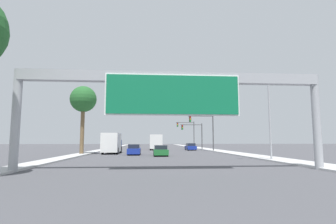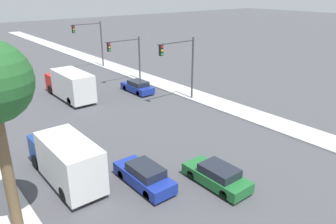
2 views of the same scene
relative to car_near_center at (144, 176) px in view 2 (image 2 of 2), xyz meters
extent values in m
cube|color=#B3B3B3|center=(14.75, 22.48, -0.61)|extent=(3.00, 120.00, 0.15)
cube|color=navy|center=(0.00, 0.06, -0.15)|extent=(1.70, 4.54, 0.72)
cube|color=#1E232D|center=(0.00, -0.17, 0.49)|extent=(1.50, 2.36, 0.55)
cylinder|color=black|center=(-0.74, 1.46, -0.36)|extent=(0.22, 0.64, 0.64)
cylinder|color=black|center=(0.74, 1.46, -0.36)|extent=(0.22, 0.64, 0.64)
cylinder|color=black|center=(-0.74, -1.35, -0.36)|extent=(0.22, 0.64, 0.64)
cylinder|color=black|center=(0.74, -1.35, -0.36)|extent=(0.22, 0.64, 0.64)
cube|color=#1E662D|center=(3.50, -2.75, -0.17)|extent=(1.78, 4.45, 0.67)
cube|color=#1E232D|center=(3.50, -2.97, 0.42)|extent=(1.57, 2.32, 0.52)
cylinder|color=black|center=(2.72, -1.37, -0.36)|extent=(0.22, 0.64, 0.64)
cylinder|color=black|center=(4.28, -1.37, -0.36)|extent=(0.22, 0.64, 0.64)
cylinder|color=black|center=(2.72, -4.13, -0.36)|extent=(0.22, 0.64, 0.64)
cylinder|color=black|center=(4.28, -4.13, -0.36)|extent=(0.22, 0.64, 0.64)
cube|color=navy|center=(10.50, 16.32, -0.16)|extent=(1.80, 4.53, 0.70)
cube|color=#1E232D|center=(10.50, 16.09, 0.46)|extent=(1.58, 2.35, 0.53)
cylinder|color=black|center=(9.71, 17.72, -0.36)|extent=(0.22, 0.64, 0.64)
cylinder|color=black|center=(11.29, 17.72, -0.36)|extent=(0.22, 0.64, 0.64)
cylinder|color=black|center=(9.71, 14.92, -0.36)|extent=(0.22, 0.64, 0.64)
cylinder|color=black|center=(11.29, 14.92, -0.36)|extent=(0.22, 0.64, 0.64)
cube|color=red|center=(3.50, 22.24, 0.54)|extent=(2.29, 2.30, 1.84)
cube|color=silver|center=(3.50, 18.13, 1.04)|extent=(2.49, 5.92, 2.85)
cylinder|color=black|center=(2.39, 22.13, -0.18)|extent=(0.28, 1.00, 1.00)
cylinder|color=black|center=(4.61, 22.13, -0.18)|extent=(0.28, 1.00, 1.00)
cylinder|color=black|center=(2.39, 16.65, -0.18)|extent=(0.28, 1.00, 1.00)
cylinder|color=black|center=(4.61, 16.65, -0.18)|extent=(0.28, 1.00, 1.00)
cube|color=navy|center=(-3.50, 6.39, 0.50)|extent=(2.14, 2.03, 1.76)
cube|color=silver|center=(-3.50, 2.77, 0.98)|extent=(2.33, 5.22, 2.73)
cylinder|color=black|center=(-4.52, 6.29, -0.18)|extent=(0.28, 1.00, 1.00)
cylinder|color=black|center=(-2.48, 6.29, -0.18)|extent=(0.28, 1.00, 1.00)
cylinder|color=black|center=(-4.52, 1.46, -0.18)|extent=(0.28, 1.00, 1.00)
cylinder|color=black|center=(-2.48, 1.46, -0.18)|extent=(0.28, 1.00, 1.00)
cylinder|color=#3D3D3F|center=(13.75, 10.48, 2.68)|extent=(0.20, 0.20, 6.71)
cylinder|color=#3D3D3F|center=(11.45, 10.48, 5.73)|extent=(4.59, 0.14, 0.14)
cube|color=black|center=(9.53, 10.48, 5.16)|extent=(0.35, 0.28, 1.05)
cylinder|color=red|center=(9.53, 10.32, 5.51)|extent=(0.22, 0.04, 0.22)
cylinder|color=yellow|center=(9.53, 10.32, 5.16)|extent=(0.22, 0.04, 0.22)
cylinder|color=green|center=(9.53, 10.32, 4.81)|extent=(0.22, 0.04, 0.22)
cylinder|color=#3D3D3F|center=(13.75, 20.48, 2.18)|extent=(0.20, 0.20, 5.71)
cylinder|color=#3D3D3F|center=(11.38, 20.48, 4.73)|extent=(4.75, 0.14, 0.14)
cube|color=black|center=(9.38, 20.48, 4.16)|extent=(0.35, 0.28, 1.05)
cylinder|color=red|center=(9.38, 20.32, 4.51)|extent=(0.22, 0.04, 0.22)
cylinder|color=yellow|center=(9.38, 20.32, 4.16)|extent=(0.22, 0.04, 0.22)
cylinder|color=green|center=(9.38, 20.32, 3.81)|extent=(0.22, 0.04, 0.22)
cylinder|color=#3D3D3F|center=(13.75, 30.48, 2.76)|extent=(0.20, 0.20, 6.87)
cylinder|color=#3D3D3F|center=(11.43, 30.48, 5.89)|extent=(4.64, 0.14, 0.14)
cube|color=black|center=(9.48, 30.48, 5.32)|extent=(0.35, 0.28, 1.05)
cylinder|color=red|center=(9.48, 30.32, 5.67)|extent=(0.22, 0.04, 0.22)
cylinder|color=yellow|center=(9.48, 30.32, 5.32)|extent=(0.22, 0.04, 0.22)
cylinder|color=green|center=(9.48, 30.32, 4.97)|extent=(0.22, 0.04, 0.22)
cylinder|color=brown|center=(-7.28, 0.72, 3.21)|extent=(0.54, 0.54, 7.79)
camera|label=1|loc=(1.87, -36.66, 1.28)|focal=28.00mm
camera|label=2|loc=(-9.83, -14.44, 10.86)|focal=35.00mm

